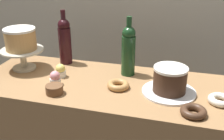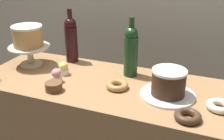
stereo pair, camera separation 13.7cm
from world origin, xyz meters
TOP-DOWN VIEW (x-y plane):
  - cake_stand_pedestal at (-0.55, 0.06)m, footprint 0.24×0.24m
  - white_layer_cake at (-0.55, 0.06)m, footprint 0.17×0.17m
  - silver_serving_platter at (0.29, -0.02)m, footprint 0.26×0.26m
  - chocolate_round_cake at (0.29, -0.02)m, footprint 0.16×0.16m
  - wine_bottle_green at (0.05, 0.14)m, footprint 0.08×0.08m
  - wine_bottle_dark_red at (-0.35, 0.21)m, footprint 0.08×0.08m
  - cupcake_lemon at (-0.29, 0.01)m, footprint 0.06×0.06m
  - cupcake_strawberry at (-0.28, -0.08)m, footprint 0.06×0.06m
  - donut_sugar at (0.52, -0.05)m, footprint 0.11×0.11m
  - donut_maple at (0.04, -0.03)m, footprint 0.11×0.11m
  - donut_chocolate at (0.41, -0.18)m, footprint 0.11×0.11m
  - cookie_stack at (-0.24, -0.17)m, footprint 0.08×0.08m

SIDE VIEW (x-z plane):
  - silver_serving_platter at x=0.29m, z-range 0.90..0.91m
  - donut_sugar at x=0.52m, z-range 0.90..0.93m
  - donut_maple at x=0.04m, z-range 0.90..0.93m
  - donut_chocolate at x=0.41m, z-range 0.90..0.93m
  - cookie_stack at x=-0.24m, z-range 0.90..0.95m
  - cupcake_lemon at x=-0.29m, z-range 0.90..0.97m
  - cupcake_strawberry at x=-0.28m, z-range 0.90..0.97m
  - chocolate_round_cake at x=0.29m, z-range 0.91..1.04m
  - cake_stand_pedestal at x=-0.55m, z-range 0.92..1.04m
  - wine_bottle_green at x=0.05m, z-range 0.88..1.21m
  - wine_bottle_dark_red at x=-0.35m, z-range 0.88..1.21m
  - white_layer_cake at x=-0.55m, z-range 1.02..1.14m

